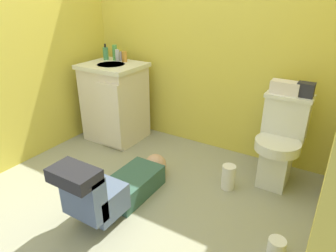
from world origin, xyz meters
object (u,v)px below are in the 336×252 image
(vanity_cabinet, at_px, (115,102))
(faucet, at_px, (121,57))
(toiletry_bag, at_px, (306,90))
(toilet, at_px, (280,142))
(bottle_amber, at_px, (124,57))
(bottle_clear, at_px, (117,55))
(soap_dispenser, at_px, (106,53))
(toilet_paper_roll, at_px, (277,246))
(tissue_box, at_px, (285,87))
(paper_towel_roll, at_px, (228,177))
(bottle_green, at_px, (115,53))
(person_plumber, at_px, (116,186))

(vanity_cabinet, height_order, faucet, faucet)
(vanity_cabinet, xyz_separation_m, toiletry_bag, (1.80, 0.15, 0.39))
(toilet, height_order, bottle_amber, bottle_amber)
(faucet, height_order, bottle_amber, bottle_amber)
(faucet, height_order, bottle_clear, bottle_clear)
(soap_dispenser, xyz_separation_m, toilet_paper_roll, (2.10, -0.87, -0.84))
(faucet, distance_m, bottle_amber, 0.05)
(faucet, distance_m, toiletry_bag, 1.81)
(bottle_amber, distance_m, toilet_paper_roll, 2.22)
(soap_dispenser, bearing_deg, tissue_box, 0.73)
(bottle_clear, distance_m, bottle_amber, 0.09)
(toiletry_bag, distance_m, paper_towel_roll, 0.91)
(bottle_amber, relative_size, paper_towel_roll, 0.51)
(tissue_box, bearing_deg, bottle_green, 179.71)
(bottle_green, bearing_deg, bottle_amber, -5.52)
(faucet, bearing_deg, toilet, -2.92)
(toilet, bearing_deg, paper_towel_roll, -133.20)
(bottle_amber, height_order, paper_towel_roll, bottle_amber)
(toiletry_bag, bearing_deg, toilet_paper_roll, -83.38)
(toiletry_bag, relative_size, toilet_paper_roll, 1.13)
(person_plumber, xyz_separation_m, toilet_paper_roll, (1.14, 0.16, -0.13))
(bottle_clear, height_order, paper_towel_roll, bottle_clear)
(faucet, relative_size, bottle_amber, 0.93)
(toilet, height_order, bottle_green, bottle_green)
(vanity_cabinet, height_order, bottle_amber, bottle_amber)
(tissue_box, distance_m, bottle_amber, 1.61)
(vanity_cabinet, distance_m, tissue_box, 1.70)
(bottle_green, bearing_deg, toiletry_bag, -0.26)
(toiletry_bag, height_order, toilet_paper_roll, toiletry_bag)
(toiletry_bag, xyz_separation_m, bottle_amber, (-1.76, -0.00, 0.07))
(soap_dispenser, height_order, bottle_green, soap_dispenser)
(tissue_box, relative_size, bottle_green, 1.39)
(tissue_box, relative_size, toiletry_bag, 1.77)
(tissue_box, bearing_deg, faucet, -179.88)
(person_plumber, height_order, toiletry_bag, toiletry_bag)
(bottle_amber, bearing_deg, bottle_clear, -176.98)
(vanity_cabinet, relative_size, bottle_clear, 6.92)
(bottle_amber, bearing_deg, vanity_cabinet, -107.11)
(vanity_cabinet, xyz_separation_m, faucet, (-0.00, 0.15, 0.45))
(toilet, height_order, paper_towel_roll, toilet)
(toilet, height_order, soap_dispenser, soap_dispenser)
(vanity_cabinet, bearing_deg, bottle_green, 120.69)
(toilet, xyz_separation_m, tissue_box, (-0.05, 0.09, 0.43))
(tissue_box, distance_m, soap_dispenser, 1.85)
(paper_towel_roll, height_order, toilet_paper_roll, paper_towel_roll)
(bottle_clear, xyz_separation_m, toilet_paper_roll, (1.95, -0.89, -0.83))
(vanity_cabinet, relative_size, tissue_box, 3.73)
(toiletry_bag, bearing_deg, tissue_box, 180.00)
(toilet, relative_size, bottle_clear, 6.33)
(bottle_amber, height_order, toilet_paper_roll, bottle_amber)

